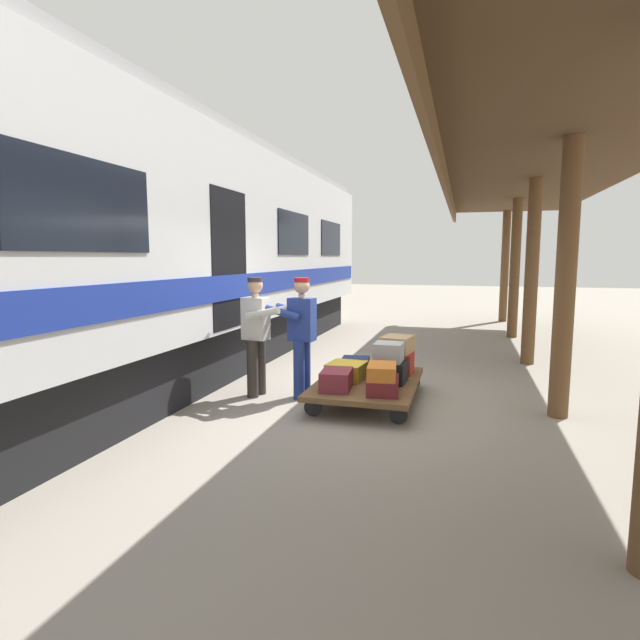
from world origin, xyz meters
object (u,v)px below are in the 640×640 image
object	(u,v)px
suitcase_maroon_trunk	(383,385)
suitcase_orange_carryall	(382,371)
suitcase_burgundy_valise	(336,380)
suitcase_navy_fabric	(355,364)
suitcase_yellow_case	(346,371)
luggage_cart	(368,383)
suitcase_gray_aluminum	(389,352)
train_car	(141,252)
porter_in_overalls	(301,333)
porter_by_door	(257,332)
suitcase_tan_vintage	(397,344)
suitcase_red_plastic	(395,363)
suitcase_black_hardshell	(390,372)

from	to	relation	value
suitcase_maroon_trunk	suitcase_orange_carryall	bearing A→B (deg)	71.92
suitcase_burgundy_valise	suitcase_orange_carryall	world-z (taller)	suitcase_orange_carryall
suitcase_navy_fabric	suitcase_yellow_case	bearing A→B (deg)	90.00
luggage_cart	suitcase_navy_fabric	bearing A→B (deg)	-62.51
suitcase_burgundy_valise	suitcase_gray_aluminum	size ratio (longest dim) A/B	1.35
luggage_cart	suitcase_orange_carryall	size ratio (longest dim) A/B	4.00
train_car	suitcase_orange_carryall	bearing A→B (deg)	171.09
suitcase_burgundy_valise	porter_in_overalls	size ratio (longest dim) A/B	0.31
porter_in_overalls	suitcase_navy_fabric	bearing A→B (deg)	-135.14
porter_by_door	porter_in_overalls	bearing A→B (deg)	-171.32
suitcase_navy_fabric	suitcase_maroon_trunk	world-z (taller)	suitcase_maroon_trunk
suitcase_navy_fabric	luggage_cart	bearing A→B (deg)	117.49
train_car	suitcase_tan_vintage	size ratio (longest dim) A/B	32.32
luggage_cart	suitcase_red_plastic	world-z (taller)	suitcase_red_plastic
train_car	porter_in_overalls	size ratio (longest dim) A/B	9.62
suitcase_maroon_trunk	porter_in_overalls	size ratio (longest dim) A/B	0.34
porter_in_overalls	suitcase_tan_vintage	bearing A→B (deg)	-151.96
suitcase_yellow_case	suitcase_orange_carryall	bearing A→B (deg)	134.18
suitcase_yellow_case	porter_in_overalls	size ratio (longest dim) A/B	0.30
luggage_cart	porter_by_door	bearing A→B (deg)	5.91
luggage_cart	suitcase_tan_vintage	distance (m)	0.83
suitcase_orange_carryall	porter_by_door	size ratio (longest dim) A/B	0.31
luggage_cart	suitcase_black_hardshell	bearing A→B (deg)	180.00
suitcase_black_hardshell	suitcase_orange_carryall	world-z (taller)	suitcase_orange_carryall
train_car	suitcase_yellow_case	bearing A→B (deg)	-179.86
suitcase_tan_vintage	suitcase_gray_aluminum	world-z (taller)	same
suitcase_maroon_trunk	suitcase_burgundy_valise	bearing A→B (deg)	0.00
suitcase_orange_carryall	porter_in_overalls	distance (m)	1.40
suitcase_maroon_trunk	porter_by_door	distance (m)	1.99
suitcase_maroon_trunk	porter_in_overalls	xyz separation A→B (m)	(1.25, -0.51, 0.54)
suitcase_black_hardshell	suitcase_orange_carryall	size ratio (longest dim) A/B	0.88
suitcase_yellow_case	train_car	bearing A→B (deg)	0.14
suitcase_tan_vintage	suitcase_orange_carryall	distance (m)	1.23
train_car	suitcase_navy_fabric	bearing A→B (deg)	-169.75
suitcase_red_plastic	suitcase_gray_aluminum	size ratio (longest dim) A/B	1.28
suitcase_gray_aluminum	suitcase_yellow_case	bearing A→B (deg)	-0.50
suitcase_burgundy_valise	suitcase_tan_vintage	bearing A→B (deg)	-117.66
suitcase_tan_vintage	porter_by_door	xyz separation A→B (m)	(1.89, 0.77, 0.21)
suitcase_yellow_case	porter_by_door	world-z (taller)	porter_by_door
suitcase_red_plastic	suitcase_tan_vintage	distance (m)	0.27
suitcase_tan_vintage	porter_in_overalls	distance (m)	1.46
suitcase_red_plastic	suitcase_yellow_case	xyz separation A→B (m)	(0.60, 0.58, -0.03)
suitcase_burgundy_valise	suitcase_red_plastic	bearing A→B (deg)	-117.49
train_car	suitcase_burgundy_valise	world-z (taller)	train_car
suitcase_orange_carryall	porter_by_door	xyz separation A→B (m)	(1.86, -0.45, 0.35)
luggage_cart	suitcase_tan_vintage	xyz separation A→B (m)	(-0.32, -0.61, 0.46)
suitcase_yellow_case	suitcase_tan_vintage	size ratio (longest dim) A/B	1.01
porter_in_overalls	suitcase_yellow_case	bearing A→B (deg)	-174.02
suitcase_maroon_trunk	suitcase_burgundy_valise	world-z (taller)	suitcase_burgundy_valise
luggage_cart	suitcase_navy_fabric	world-z (taller)	suitcase_navy_fabric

